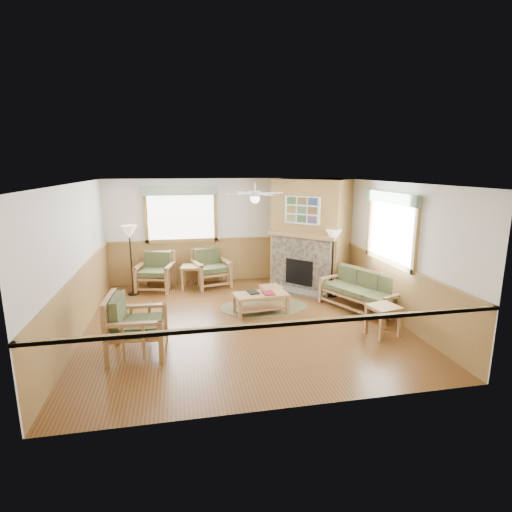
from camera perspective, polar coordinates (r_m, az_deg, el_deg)
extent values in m
cube|color=brown|center=(8.02, -1.86, -9.28)|extent=(6.00, 6.00, 0.01)
cube|color=white|center=(7.45, -2.01, 10.41)|extent=(6.00, 6.00, 0.01)
cube|color=white|center=(10.54, -4.56, 3.65)|extent=(6.00, 0.02, 2.70)
cube|color=white|center=(4.79, 3.89, -7.35)|extent=(6.00, 0.02, 2.70)
cube|color=white|center=(7.74, -24.42, -0.72)|extent=(0.02, 6.00, 2.70)
cube|color=white|center=(8.61, 18.18, 1.03)|extent=(0.02, 6.00, 2.70)
cylinder|color=brown|center=(8.76, 1.21, -7.27)|extent=(2.31, 2.31, 0.01)
cube|color=maroon|center=(8.23, 1.79, -5.20)|extent=(0.25, 0.32, 0.03)
cube|color=black|center=(8.29, -0.43, -5.11)|extent=(0.24, 0.30, 0.03)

